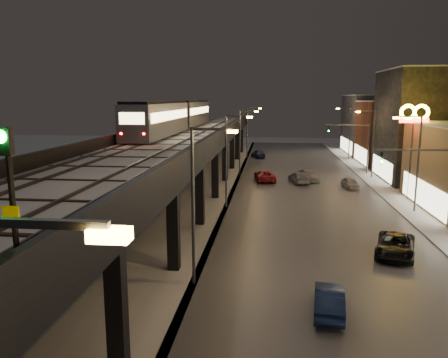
{
  "coord_description": "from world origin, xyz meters",
  "views": [
    {
      "loc": [
        3.57,
        -10.26,
        10.53
      ],
      "look_at": [
        0.35,
        19.41,
        5.0
      ],
      "focal_mm": 35.0,
      "sensor_mm": 36.0,
      "label": 1
    }
  ],
  "objects": [
    {
      "name": "road_surface",
      "position": [
        7.5,
        35.0,
        0.03
      ],
      "size": [
        17.0,
        120.0,
        0.06
      ],
      "primitive_type": "cube",
      "color": "#46474D",
      "rests_on": "ground"
    },
    {
      "name": "sidewalk_right",
      "position": [
        17.5,
        35.0,
        0.07
      ],
      "size": [
        4.0,
        120.0,
        0.14
      ],
      "primitive_type": "cube",
      "color": "#9FA1A8",
      "rests_on": "ground"
    },
    {
      "name": "under_viaduct_pavement",
      "position": [
        -6.0,
        35.0,
        0.03
      ],
      "size": [
        11.0,
        120.0,
        0.06
      ],
      "primitive_type": "cube",
      "color": "#9FA1A8",
      "rests_on": "ground"
    },
    {
      "name": "elevated_viaduct",
      "position": [
        -6.0,
        31.84,
        5.62
      ],
      "size": [
        9.0,
        100.0,
        6.3
      ],
      "color": "black",
      "rests_on": "ground"
    },
    {
      "name": "viaduct_trackbed",
      "position": [
        -6.01,
        31.97,
        6.39
      ],
      "size": [
        8.4,
        100.0,
        0.32
      ],
      "color": "#B2B7C1",
      "rests_on": "elevated_viaduct"
    },
    {
      "name": "viaduct_parapet_streetside",
      "position": [
        -1.65,
        32.0,
        6.85
      ],
      "size": [
        0.3,
        100.0,
        1.1
      ],
      "primitive_type": "cube",
      "color": "black",
      "rests_on": "elevated_viaduct"
    },
    {
      "name": "viaduct_parapet_far",
      "position": [
        -10.35,
        32.0,
        6.85
      ],
      "size": [
        0.3,
        100.0,
        1.1
      ],
      "primitive_type": "cube",
      "color": "black",
      "rests_on": "elevated_viaduct"
    },
    {
      "name": "building_d",
      "position": [
        23.99,
        48.0,
        7.08
      ],
      "size": [
        12.2,
        13.2,
        14.16
      ],
      "color": "black",
      "rests_on": "ground"
    },
    {
      "name": "building_e",
      "position": [
        23.99,
        62.0,
        5.08
      ],
      "size": [
        12.2,
        12.2,
        10.16
      ],
      "color": "#612C1D",
      "rests_on": "ground"
    },
    {
      "name": "building_f",
      "position": [
        23.99,
        76.0,
        5.58
      ],
      "size": [
        12.2,
        16.2,
        11.16
      ],
      "color": "#36373E",
      "rests_on": "ground"
    },
    {
      "name": "streetlight_left_1",
      "position": [
        -0.43,
        13.0,
        5.24
      ],
      "size": [
        2.57,
        0.28,
        9.0
      ],
      "color": "#38383A",
      "rests_on": "ground"
    },
    {
      "name": "streetlight_left_2",
      "position": [
        -0.43,
        31.0,
        5.24
      ],
      "size": [
        2.57,
        0.28,
        9.0
      ],
      "color": "#38383A",
      "rests_on": "ground"
    },
    {
      "name": "streetlight_right_2",
      "position": [
        16.73,
        31.0,
        5.24
      ],
      "size": [
        2.56,
        0.28,
        9.0
      ],
      "color": "#38383A",
      "rests_on": "ground"
    },
    {
      "name": "streetlight_left_3",
      "position": [
        -0.43,
        49.0,
        5.24
      ],
      "size": [
        2.57,
        0.28,
        9.0
      ],
      "color": "#38383A",
      "rests_on": "ground"
    },
    {
      "name": "streetlight_right_3",
      "position": [
        16.73,
        49.0,
        5.24
      ],
      "size": [
        2.56,
        0.28,
        9.0
      ],
      "color": "#38383A",
      "rests_on": "ground"
    },
    {
      "name": "streetlight_left_4",
      "position": [
        -0.43,
        67.0,
        5.24
      ],
      "size": [
        2.57,
        0.28,
        9.0
      ],
      "color": "#38383A",
      "rests_on": "ground"
    },
    {
      "name": "streetlight_right_4",
      "position": [
        16.73,
        67.0,
        5.24
      ],
      "size": [
        2.56,
        0.28,
        9.0
      ],
      "color": "#38383A",
      "rests_on": "ground"
    },
    {
      "name": "traffic_light_rig_a",
      "position": [
        15.84,
        22.0,
        4.5
      ],
      "size": [
        6.1,
        0.34,
        7.0
      ],
      "color": "#38383A",
      "rests_on": "ground"
    },
    {
      "name": "traffic_light_rig_b",
      "position": [
        15.84,
        52.0,
        4.5
      ],
      "size": [
        6.1,
        0.34,
        7.0
      ],
      "color": "#38383A",
      "rests_on": "ground"
    },
    {
      "name": "subway_train",
      "position": [
        -8.5,
        45.15,
        8.42
      ],
      "size": [
        3.03,
        36.92,
        3.63
      ],
      "color": "gray",
      "rests_on": "viaduct_trackbed"
    },
    {
      "name": "rail_signal",
      "position": [
        -2.1,
        -1.51,
        8.97
      ],
      "size": [
        0.38,
        0.45,
        3.31
      ],
      "color": "black",
      "rests_on": "viaduct_trackbed"
    },
    {
      "name": "car_near_white",
      "position": [
        6.56,
        10.28,
        0.67
      ],
      "size": [
        1.84,
        4.2,
        1.34
      ],
      "primitive_type": "imported",
      "rotation": [
        0.0,
        0.0,
        3.04
      ],
      "color": "#0E1C3F",
      "rests_on": "ground"
    },
    {
      "name": "car_mid_silver",
      "position": [
        2.83,
        45.14,
        0.72
      ],
      "size": [
        3.05,
        5.43,
        1.43
      ],
      "primitive_type": "imported",
      "rotation": [
        0.0,
        0.0,
        3.28
      ],
      "color": "maroon",
      "rests_on": "ground"
    },
    {
      "name": "car_mid_dark",
      "position": [
        7.11,
        44.33,
        0.68
      ],
      "size": [
        2.71,
        4.98,
        1.37
      ],
      "primitive_type": "imported",
      "rotation": [
        0.0,
        0.0,
        3.32
      ],
      "color": "gray",
      "rests_on": "ground"
    },
    {
      "name": "car_far_white",
      "position": [
        1.28,
        67.67,
        0.7
      ],
      "size": [
        2.91,
        4.44,
        1.41
      ],
      "primitive_type": "imported",
      "rotation": [
        0.0,
        0.0,
        3.47
      ],
      "color": "#1B274D",
      "rests_on": "ground"
    },
    {
      "name": "car_onc_dark",
      "position": [
        12.03,
        18.91,
        0.72
      ],
      "size": [
        3.82,
        5.67,
        1.44
      ],
      "primitive_type": "imported",
      "rotation": [
        0.0,
        0.0,
        -0.3
      ],
      "color": "black",
      "rests_on": "ground"
    },
    {
      "name": "car_onc_white",
      "position": [
        8.42,
        46.1,
        0.67
      ],
      "size": [
        2.95,
        4.92,
        1.34
      ],
      "primitive_type": "imported",
      "rotation": [
        0.0,
        0.0,
        0.25
      ],
      "color": "gray",
      "rests_on": "ground"
    },
    {
      "name": "car_onc_red",
      "position": [
        12.96,
        41.59,
        0.62
      ],
      "size": [
        1.89,
        3.76,
        1.23
      ],
      "primitive_type": "imported",
      "rotation": [
        0.0,
        0.0,
        0.12
      ],
      "color": "gray",
      "rests_on": "ground"
    },
    {
      "name": "sign_mcdonalds",
      "position": [
        18.0,
        36.35,
        8.07
      ],
      "size": [
        2.94,
        0.38,
        9.94
      ],
      "color": "#38383A",
      "rests_on": "ground"
    }
  ]
}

